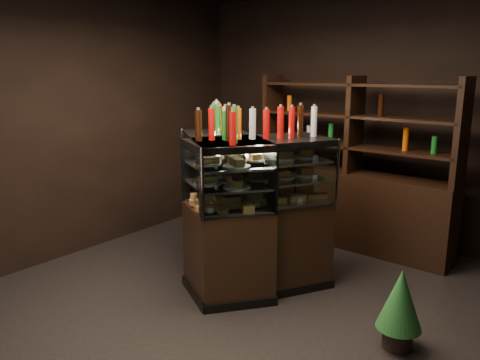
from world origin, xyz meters
name	(u,v)px	position (x,y,z in m)	size (l,w,h in m)	color
ground	(257,314)	(0.00, 0.00, 0.00)	(5.00, 5.00, 0.00)	black
room_shell	(259,85)	(0.00, 0.00, 1.94)	(5.02, 5.02, 3.01)	black
display_case	(241,236)	(-0.50, 0.42, 0.49)	(1.70, 1.49, 1.46)	black
food_display	(241,173)	(-0.50, 0.42, 1.11)	(1.27, 1.15, 0.45)	#C08945
bottles_top	(241,122)	(-0.50, 0.42, 1.59)	(1.10, 1.00, 0.30)	#147223
potted_conifer	(401,298)	(1.13, 0.25, 0.41)	(0.34, 0.34, 0.72)	black
back_shelving	(351,196)	(-0.11, 2.05, 0.61)	(2.40, 0.52, 2.00)	black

